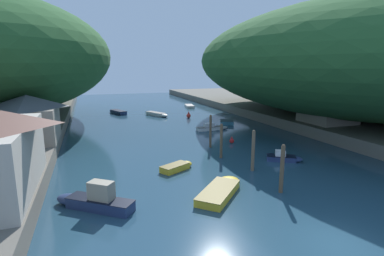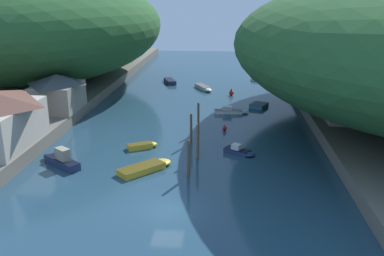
{
  "view_description": "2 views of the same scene",
  "coord_description": "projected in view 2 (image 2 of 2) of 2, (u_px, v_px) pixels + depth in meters",
  "views": [
    {
      "loc": [
        -11.72,
        -10.61,
        8.93
      ],
      "look_at": [
        -1.01,
        20.12,
        2.33
      ],
      "focal_mm": 28.0,
      "sensor_mm": 36.0,
      "label": 1
    },
    {
      "loc": [
        4.43,
        -29.58,
        16.3
      ],
      "look_at": [
        0.76,
        14.51,
        2.21
      ],
      "focal_mm": 40.0,
      "sensor_mm": 36.0,
      "label": 2
    }
  ],
  "objects": [
    {
      "name": "boat_mid_channel",
      "position": [
        143.0,
        146.0,
        46.75
      ],
      "size": [
        3.47,
        2.61,
        0.56
      ],
      "rotation": [
        0.0,
        0.0,
        5.21
      ],
      "color": "gold",
      "rests_on": "water_surface"
    },
    {
      "name": "water_surface",
      "position": [
        196.0,
        110.0,
        61.87
      ],
      "size": [
        130.0,
        130.0,
        0.0
      ],
      "primitive_type": "plane",
      "color": "#234256",
      "rests_on": "ground"
    },
    {
      "name": "boat_yellow_tender",
      "position": [
        169.0,
        81.0,
        80.69
      ],
      "size": [
        3.26,
        5.5,
        0.71
      ],
      "rotation": [
        0.0,
        0.0,
        0.37
      ],
      "color": "navy",
      "rests_on": "water_surface"
    },
    {
      "name": "boat_near_quay",
      "position": [
        147.0,
        167.0,
        41.03
      ],
      "size": [
        5.21,
        5.36,
        0.56
      ],
      "rotation": [
        0.0,
        0.0,
        5.52
      ],
      "color": "gold",
      "rests_on": "water_surface"
    },
    {
      "name": "mooring_post_second",
      "position": [
        197.0,
        141.0,
        43.47
      ],
      "size": [
        0.3,
        0.3,
        3.67
      ],
      "color": "brown",
      "rests_on": "water_surface"
    },
    {
      "name": "left_bank",
      "position": [
        22.0,
        102.0,
        63.7
      ],
      "size": [
        22.0,
        120.0,
        1.45
      ],
      "color": "#666056",
      "rests_on": "ground"
    },
    {
      "name": "boathouse_shed",
      "position": [
        57.0,
        92.0,
        55.64
      ],
      "size": [
        5.76,
        7.56,
        4.78
      ],
      "color": "gray",
      "rests_on": "left_bank"
    },
    {
      "name": "channel_buoy_far",
      "position": [
        231.0,
        93.0,
        70.6
      ],
      "size": [
        0.79,
        0.79,
        1.19
      ],
      "color": "red",
      "rests_on": "water_surface"
    },
    {
      "name": "hillside_left",
      "position": [
        48.0,
        26.0,
        74.81
      ],
      "size": [
        39.07,
        54.7,
        18.24
      ],
      "color": "#285628",
      "rests_on": "left_bank"
    },
    {
      "name": "boat_open_rowboat",
      "position": [
        260.0,
        105.0,
        63.64
      ],
      "size": [
        3.3,
        4.05,
        0.58
      ],
      "rotation": [
        0.0,
        0.0,
        5.86
      ],
      "color": "teal",
      "rests_on": "water_surface"
    },
    {
      "name": "right_bank",
      "position": [
        381.0,
        109.0,
        59.59
      ],
      "size": [
        22.0,
        120.0,
        1.45
      ],
      "color": "#666056",
      "rests_on": "ground"
    },
    {
      "name": "channel_buoy_near",
      "position": [
        224.0,
        128.0,
        52.64
      ],
      "size": [
        0.56,
        0.56,
        0.84
      ],
      "color": "red",
      "rests_on": "water_surface"
    },
    {
      "name": "mooring_post_middle",
      "position": [
        191.0,
        128.0,
        47.76
      ],
      "size": [
        0.28,
        0.28,
        3.5
      ],
      "color": "brown",
      "rests_on": "water_surface"
    },
    {
      "name": "boat_far_right_bank",
      "position": [
        232.0,
        111.0,
        60.13
      ],
      "size": [
        4.85,
        1.36,
        1.03
      ],
      "rotation": [
        0.0,
        0.0,
        4.76
      ],
      "color": "white",
      "rests_on": "water_surface"
    },
    {
      "name": "right_bank_cottage",
      "position": [
        350.0,
        101.0,
        51.28
      ],
      "size": [
        6.22,
        6.28,
        4.5
      ],
      "color": "gray",
      "rests_on": "right_bank"
    },
    {
      "name": "boat_cabin_cruiser",
      "position": [
        204.0,
        88.0,
        74.73
      ],
      "size": [
        3.61,
        5.63,
        0.64
      ],
      "rotation": [
        0.0,
        0.0,
        3.59
      ],
      "color": "silver",
      "rests_on": "water_surface"
    },
    {
      "name": "boat_red_skiff",
      "position": [
        257.0,
        77.0,
        84.23
      ],
      "size": [
        2.5,
        5.75,
        0.51
      ],
      "rotation": [
        0.0,
        0.0,
        6.12
      ],
      "color": "silver",
      "rests_on": "water_surface"
    },
    {
      "name": "mooring_post_nearest",
      "position": [
        188.0,
        159.0,
        38.95
      ],
      "size": [
        0.29,
        0.29,
        3.62
      ],
      "color": "brown",
      "rests_on": "water_surface"
    },
    {
      "name": "boat_small_dinghy",
      "position": [
        240.0,
        151.0,
        44.94
      ],
      "size": [
        3.52,
        2.74,
        1.01
      ],
      "rotation": [
        0.0,
        0.0,
        4.18
      ],
      "color": "navy",
      "rests_on": "water_surface"
    },
    {
      "name": "person_on_quay",
      "position": [
        45.0,
        119.0,
        49.0
      ],
      "size": [
        0.29,
        0.41,
        1.69
      ],
      "rotation": [
        0.0,
        0.0,
        1.38
      ],
      "color": "#282D3D",
      "rests_on": "left_bank"
    },
    {
      "name": "mooring_post_fourth",
      "position": [
        198.0,
        117.0,
        51.53
      ],
      "size": [
        0.26,
        0.26,
        3.75
      ],
      "color": "brown",
      "rests_on": "water_surface"
    },
    {
      "name": "boat_moored_right",
      "position": [
        60.0,
        159.0,
        42.12
      ],
      "size": [
        5.15,
        4.36,
        1.88
      ],
      "rotation": [
        0.0,
        0.0,
        0.91
      ],
      "color": "navy",
      "rests_on": "water_surface"
    }
  ]
}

